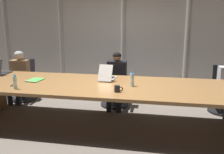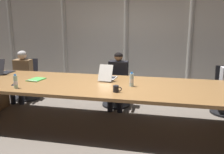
% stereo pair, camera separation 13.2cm
% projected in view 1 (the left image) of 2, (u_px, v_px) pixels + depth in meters
% --- Properties ---
extents(ground_plane, '(16.13, 16.13, 0.00)m').
position_uv_depth(ground_plane, '(105.00, 126.00, 4.29)').
color(ground_plane, '#6B6056').
extents(conference_table, '(5.11, 1.47, 0.76)m').
position_uv_depth(conference_table, '(104.00, 92.00, 4.14)').
color(conference_table, olive).
rests_on(conference_table, ground_plane).
extents(curtain_backdrop, '(8.07, 0.17, 2.61)m').
position_uv_depth(curtain_backdrop, '(124.00, 40.00, 6.26)').
color(curtain_backdrop, beige).
rests_on(curtain_backdrop, ground_plane).
extents(laptop_left_end, '(0.23, 0.43, 0.31)m').
position_uv_depth(laptop_left_end, '(1.00, 71.00, 4.88)').
color(laptop_left_end, '#2D2D33').
rests_on(laptop_left_end, conference_table).
extents(laptop_left_mid, '(0.27, 0.48, 0.29)m').
position_uv_depth(laptop_left_mid, '(108.00, 76.00, 4.45)').
color(laptop_left_mid, beige).
rests_on(laptop_left_mid, conference_table).
extents(office_chair_left_end, '(0.60, 0.60, 0.92)m').
position_uv_depth(office_chair_left_end, '(24.00, 85.00, 5.74)').
color(office_chair_left_end, '#2D2D38').
rests_on(office_chair_left_end, ground_plane).
extents(office_chair_left_mid, '(0.60, 0.60, 0.90)m').
position_uv_depth(office_chair_left_mid, '(115.00, 89.00, 5.35)').
color(office_chair_left_mid, navy).
rests_on(office_chair_left_mid, ground_plane).
extents(office_chair_center, '(0.60, 0.60, 0.91)m').
position_uv_depth(office_chair_center, '(224.00, 95.00, 4.95)').
color(office_chair_center, black).
rests_on(office_chair_center, ground_plane).
extents(person_left_end, '(0.43, 0.57, 1.13)m').
position_uv_depth(person_left_end, '(19.00, 73.00, 5.52)').
color(person_left_end, olive).
rests_on(person_left_end, ground_plane).
extents(person_left_mid, '(0.41, 0.55, 1.15)m').
position_uv_depth(person_left_mid, '(116.00, 77.00, 5.12)').
color(person_left_mid, black).
rests_on(person_left_mid, ground_plane).
extents(water_bottle_primary, '(0.06, 0.06, 0.23)m').
position_uv_depth(water_bottle_primary, '(15.00, 83.00, 3.81)').
color(water_bottle_primary, '#ADD1B2').
rests_on(water_bottle_primary, conference_table).
extents(water_bottle_secondary, '(0.07, 0.07, 0.23)m').
position_uv_depth(water_bottle_secondary, '(132.00, 80.00, 3.98)').
color(water_bottle_secondary, silver).
rests_on(water_bottle_secondary, conference_table).
extents(coffee_mug_near, '(0.13, 0.09, 0.10)m').
position_uv_depth(coffee_mug_near, '(117.00, 89.00, 3.66)').
color(coffee_mug_near, black).
rests_on(coffee_mug_near, conference_table).
extents(conference_mic_middle, '(0.11, 0.11, 0.03)m').
position_uv_depth(conference_mic_middle, '(13.00, 85.00, 4.02)').
color(conference_mic_middle, black).
rests_on(conference_mic_middle, conference_table).
extents(spiral_notepad, '(0.26, 0.33, 0.03)m').
position_uv_depth(spiral_notepad, '(35.00, 80.00, 4.37)').
color(spiral_notepad, '#4CB74C').
rests_on(spiral_notepad, conference_table).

